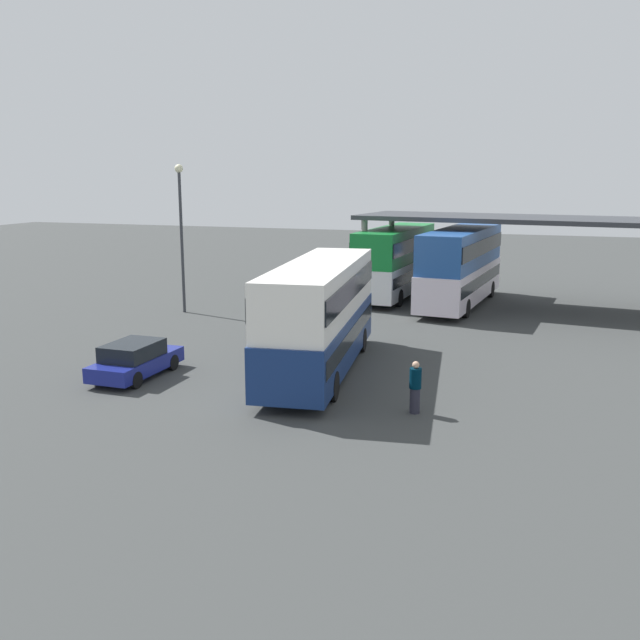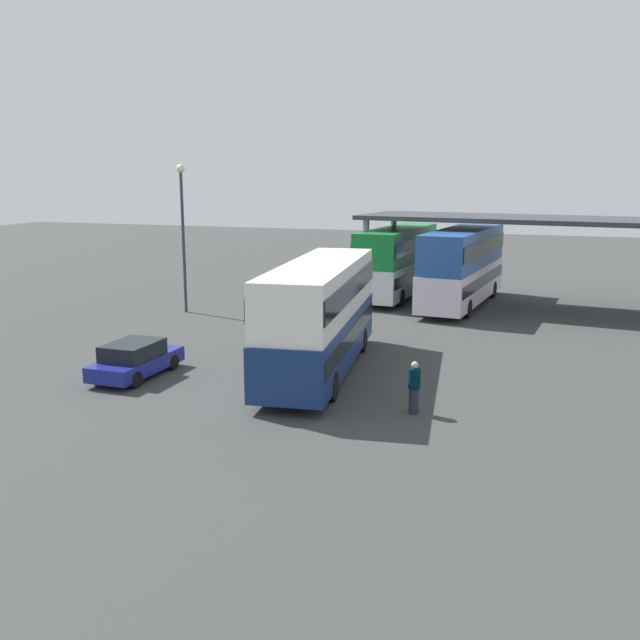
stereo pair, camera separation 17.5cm
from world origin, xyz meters
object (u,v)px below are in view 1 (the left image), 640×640
double_decker_main (320,313)px  lamppost_tall (181,221)px  double_decker_near_canopy (395,259)px  double_decker_mid_row (461,264)px  pedestrian_waiting (415,387)px  parked_hatchback (135,360)px

double_decker_main → lamppost_tall: (-10.71, 8.68, 2.67)m
double_decker_near_canopy → double_decker_mid_row: (4.17, -1.69, 0.09)m
pedestrian_waiting → lamppost_tall: bearing=99.0°
parked_hatchback → double_decker_mid_row: double_decker_mid_row is taller
double_decker_main → double_decker_near_canopy: bearing=-3.8°
lamppost_tall → pedestrian_waiting: bearing=-39.1°
double_decker_main → parked_hatchback: double_decker_main is taller
parked_hatchback → lamppost_tall: lamppost_tall is taller
parked_hatchback → pedestrian_waiting: (10.53, -0.62, 0.16)m
parked_hatchback → double_decker_near_canopy: bearing=-14.3°
double_decker_mid_row → lamppost_tall: (-13.96, -6.84, 2.57)m
parked_hatchback → pedestrian_waiting: bearing=-92.9°
double_decker_main → double_decker_near_canopy: size_ratio=1.07×
double_decker_near_canopy → double_decker_mid_row: size_ratio=0.92×
parked_hatchback → pedestrian_waiting: size_ratio=2.39×
double_decker_mid_row → pedestrian_waiting: size_ratio=6.67×
double_decker_main → lamppost_tall: bearing=44.1°
parked_hatchback → double_decker_near_canopy: double_decker_near_canopy is taller
double_decker_main → pedestrian_waiting: 5.78m
double_decker_main → double_decker_near_canopy: 17.23m
double_decker_mid_row → pedestrian_waiting: 19.16m
double_decker_mid_row → lamppost_tall: lamppost_tall is taller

